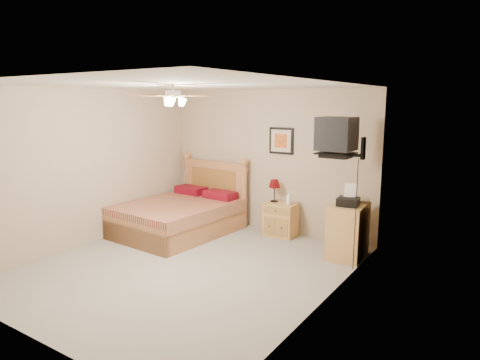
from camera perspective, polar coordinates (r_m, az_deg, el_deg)
The scene contains 17 objects.
floor at distance 6.17m, azimuth -6.99°, elevation -11.43°, with size 4.50×4.50×0.00m, color gray.
ceiling at distance 5.74m, azimuth -7.55°, elevation 12.45°, with size 4.00×4.50×0.04m, color white.
wall_back at distance 7.65m, azimuth 3.76°, elevation 2.59°, with size 4.00×0.04×2.50m, color tan.
wall_front at distance 4.41m, azimuth -26.67°, elevation -4.31°, with size 4.00×0.04×2.50m, color tan.
wall_left at distance 7.27m, azimuth -19.33°, elevation 1.61°, with size 0.04×4.50×2.50m, color tan.
wall_right at distance 4.79m, azimuth 11.26°, elevation -2.29°, with size 0.04×4.50×2.50m, color tan.
bed at distance 7.52m, azimuth -8.38°, elevation -2.28°, with size 1.53×2.01×1.30m, color #A16845, non-canonical shape.
nightstand at distance 7.44m, azimuth 5.48°, elevation -5.25°, with size 0.53×0.39×0.57m, color #C58E3E.
table_lamp at distance 7.44m, azimuth 4.60°, elevation -1.41°, with size 0.21×0.21×0.40m, color #610A0D, non-canonical shape.
lotion_bottle at distance 7.26m, azimuth 6.53°, elevation -2.42°, with size 0.09×0.09×0.23m, color white.
framed_picture at distance 7.46m, azimuth 5.53°, elevation 5.22°, with size 0.46×0.04×0.46m, color black.
dresser at distance 6.57m, azimuth 14.19°, elevation -6.57°, with size 0.48×0.69×0.81m, color tan.
fax_machine at distance 6.32m, azimuth 14.26°, elevation -1.97°, with size 0.29×0.31×0.31m, color black, non-canonical shape.
magazine_lower at distance 6.66m, azimuth 14.89°, elevation -2.64°, with size 0.19×0.26×0.02m, color #B0A88F.
magazine_upper at distance 6.66m, azimuth 15.16°, elevation -2.47°, with size 0.19×0.26×0.02m, color gray.
wall_tv at distance 6.04m, azimuth 14.08°, elevation 5.57°, with size 0.56×0.46×0.58m, color black, non-canonical shape.
ceiling_fan at distance 5.58m, azimuth -8.88°, elevation 11.04°, with size 1.14×1.14×0.28m, color white, non-canonical shape.
Camera 1 is at (3.74, -4.34, 2.28)m, focal length 32.00 mm.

